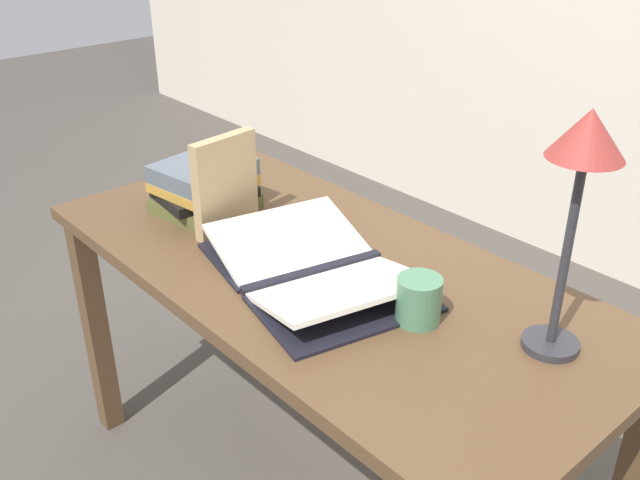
# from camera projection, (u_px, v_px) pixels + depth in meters

# --- Properties ---
(reading_desk) EXTENTS (1.49, 0.70, 0.78)m
(reading_desk) POSITION_uv_depth(u_px,v_px,m) (322.00, 302.00, 1.75)
(reading_desk) COLOR brown
(reading_desk) RESTS_ON ground_plane
(open_book) EXTENTS (0.61, 0.48, 0.07)m
(open_book) POSITION_uv_depth(u_px,v_px,m) (313.00, 268.00, 1.64)
(open_book) COLOR black
(open_book) RESTS_ON reading_desk
(book_stack_tall) EXTENTS (0.24, 0.27, 0.14)m
(book_stack_tall) POSITION_uv_depth(u_px,v_px,m) (204.00, 186.00, 1.94)
(book_stack_tall) COLOR brown
(book_stack_tall) RESTS_ON reading_desk
(book_standing_upright) EXTENTS (0.05, 0.19, 0.26)m
(book_standing_upright) POSITION_uv_depth(u_px,v_px,m) (225.00, 185.00, 1.80)
(book_standing_upright) COLOR tan
(book_standing_upright) RESTS_ON reading_desk
(reading_lamp) EXTENTS (0.14, 0.14, 0.49)m
(reading_lamp) POSITION_uv_depth(u_px,v_px,m) (582.00, 166.00, 1.23)
(reading_lamp) COLOR #2D2D33
(reading_lamp) RESTS_ON reading_desk
(coffee_mug) EXTENTS (0.12, 0.09, 0.10)m
(coffee_mug) POSITION_uv_depth(u_px,v_px,m) (418.00, 299.00, 1.47)
(coffee_mug) COLOR #4C7F5B
(coffee_mug) RESTS_ON reading_desk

